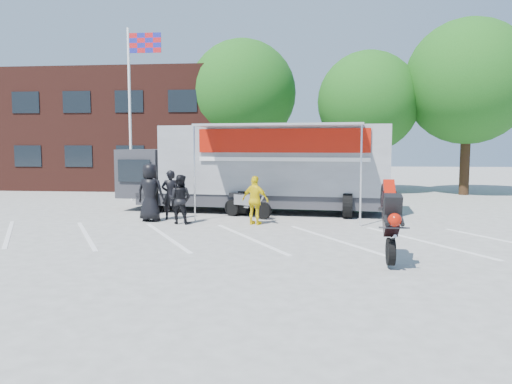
% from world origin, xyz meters
% --- Properties ---
extents(ground, '(100.00, 100.00, 0.00)m').
position_xyz_m(ground, '(0.00, 0.00, 0.00)').
color(ground, '#AAAAA4').
rests_on(ground, ground).
extents(parking_bay_lines, '(18.09, 13.33, 0.01)m').
position_xyz_m(parking_bay_lines, '(0.00, 1.00, 0.01)').
color(parking_bay_lines, white).
rests_on(parking_bay_lines, ground).
extents(office_building, '(18.00, 8.00, 7.00)m').
position_xyz_m(office_building, '(-10.00, 18.00, 3.50)').
color(office_building, '#431C15').
rests_on(office_building, ground).
extents(flagpole, '(1.61, 0.12, 8.00)m').
position_xyz_m(flagpole, '(-6.24, 10.00, 5.05)').
color(flagpole, white).
rests_on(flagpole, ground).
extents(tree_left, '(6.12, 6.12, 8.64)m').
position_xyz_m(tree_left, '(-2.00, 16.00, 5.57)').
color(tree_left, '#382314').
rests_on(tree_left, ground).
extents(tree_mid, '(5.44, 5.44, 7.68)m').
position_xyz_m(tree_mid, '(5.00, 15.00, 4.94)').
color(tree_mid, '#382314').
rests_on(tree_mid, ground).
extents(tree_right, '(6.46, 6.46, 9.12)m').
position_xyz_m(tree_right, '(10.00, 14.50, 5.88)').
color(tree_right, '#382314').
rests_on(tree_right, ground).
extents(transporter_truck, '(11.02, 6.17, 3.35)m').
position_xyz_m(transporter_truck, '(0.02, 6.57, 0.00)').
color(transporter_truck, '#989BA0').
rests_on(transporter_truck, ground).
extents(parked_motorcycle, '(2.12, 1.60, 1.07)m').
position_xyz_m(parked_motorcycle, '(-0.35, 4.98, 0.00)').
color(parked_motorcycle, '#A8A8AD').
rests_on(parked_motorcycle, ground).
extents(stunt_bike_rider, '(0.82, 1.70, 1.98)m').
position_xyz_m(stunt_bike_rider, '(3.61, -1.45, 0.00)').
color(stunt_bike_rider, black).
rests_on(stunt_bike_rider, ground).
extents(spectator_leather_a, '(1.05, 0.76, 1.99)m').
position_xyz_m(spectator_leather_a, '(-3.55, 3.78, 1.00)').
color(spectator_leather_a, black).
rests_on(spectator_leather_a, ground).
extents(spectator_leather_b, '(0.72, 0.57, 1.75)m').
position_xyz_m(spectator_leather_b, '(-2.98, 4.25, 0.87)').
color(spectator_leather_b, black).
rests_on(spectator_leather_b, ground).
extents(spectator_leather_c, '(0.89, 0.75, 1.64)m').
position_xyz_m(spectator_leather_c, '(-2.40, 3.36, 0.82)').
color(spectator_leather_c, black).
rests_on(spectator_leather_c, ground).
extents(spectator_hivis, '(1.02, 0.70, 1.61)m').
position_xyz_m(spectator_hivis, '(0.11, 3.42, 0.81)').
color(spectator_hivis, yellow).
rests_on(spectator_hivis, ground).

